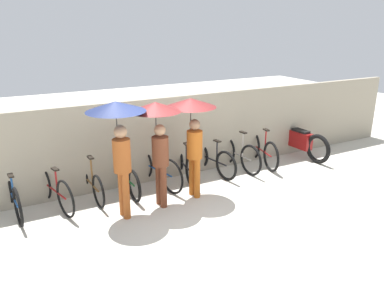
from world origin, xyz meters
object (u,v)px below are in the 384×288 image
Objects in this scene: parked_bicycle_3 at (125,177)px; motorcycle at (300,141)px; pedestrian_leading at (118,126)px; parked_bicycle_8 at (262,150)px; parked_bicycle_1 at (54,189)px; parked_bicycle_5 at (184,164)px; pedestrian_center at (157,126)px; parked_bicycle_6 at (212,159)px; parked_bicycle_0 at (13,196)px; parked_bicycle_4 at (156,168)px; parked_bicycle_2 at (90,181)px; pedestrian_trailing at (192,120)px; parked_bicycle_7 at (238,154)px.

motorcycle is at bearing -91.64° from parked_bicycle_3.
parked_bicycle_3 is 1.69m from pedestrian_leading.
pedestrian_leading reaches higher than parked_bicycle_8.
parked_bicycle_1 is 1.08× the size of parked_bicycle_5.
pedestrian_leading is 0.80m from pedestrian_center.
pedestrian_center is 4.72m from motorcycle.
pedestrian_leading is at bearing -179.14° from pedestrian_center.
parked_bicycle_6 is 2.31m from pedestrian_center.
parked_bicycle_4 is at bearing -96.21° from parked_bicycle_0.
parked_bicycle_4 is (1.44, -0.07, 0.04)m from parked_bicycle_2.
motorcycle is (4.19, -0.03, 0.02)m from parked_bicycle_4.
pedestrian_trailing reaches higher than motorcycle.
pedestrian_center is 1.00× the size of pedestrian_trailing.
pedestrian_trailing is at bearing -0.28° from pedestrian_leading.
parked_bicycle_7 is (1.44, -0.07, 0.04)m from parked_bicycle_5.
pedestrian_leading is 1.07× the size of motorcycle.
pedestrian_leading is (1.81, -0.98, 1.34)m from parked_bicycle_0.
parked_bicycle_8 reaches higher than motorcycle.
pedestrian_trailing is at bearing -160.73° from parked_bicycle_4.
pedestrian_trailing reaches higher than parked_bicycle_7.
parked_bicycle_8 is 0.84× the size of pedestrian_center.
pedestrian_trailing is at bearing -123.69° from parked_bicycle_3.
pedestrian_leading is (-3.98, -0.91, 1.33)m from parked_bicycle_8.
parked_bicycle_5 is at bearing 36.26° from pedestrian_center.
parked_bicycle_0 is 2.89m from parked_bicycle_4.
pedestrian_center is at bearing 107.92° from parked_bicycle_6.
parked_bicycle_4 is 1.05× the size of parked_bicycle_7.
parked_bicycle_4 is 1.51m from pedestrian_center.
pedestrian_center is at bearing 105.10° from parked_bicycle_7.
parked_bicycle_7 is (5.06, -0.05, 0.01)m from parked_bicycle_0.
pedestrian_center is at bearing 141.11° from parked_bicycle_5.
parked_bicycle_8 is 0.84× the size of pedestrian_trailing.
parked_bicycle_6 is (4.34, -0.02, -0.01)m from parked_bicycle_0.
motorcycle is (2.02, -0.02, 0.03)m from parked_bicycle_7.
parked_bicycle_0 is 1.02× the size of parked_bicycle_6.
parked_bicycle_1 is 6.36m from motorcycle.
parked_bicycle_2 is (1.45, 0.03, -0.01)m from parked_bicycle_0.
parked_bicycle_4 is at bearing 100.86° from parked_bicycle_8.
parked_bicycle_6 is at bearing -95.71° from parked_bicycle_0.
parked_bicycle_1 is 1.00× the size of parked_bicycle_7.
parked_bicycle_5 is 0.93× the size of parked_bicycle_8.
pedestrian_center reaches higher than parked_bicycle_2.
parked_bicycle_8 is (3.61, -0.01, 0.03)m from parked_bicycle_3.
pedestrian_trailing reaches higher than parked_bicycle_0.
parked_bicycle_6 is 0.99× the size of parked_bicycle_8.
parked_bicycle_2 is 0.99× the size of parked_bicycle_7.
pedestrian_leading reaches higher than parked_bicycle_7.
parked_bicycle_4 is 2.89m from parked_bicycle_8.
parked_bicycle_1 is at bearing 78.21° from parked_bicycle_4.
parked_bicycle_0 reaches higher than parked_bicycle_5.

